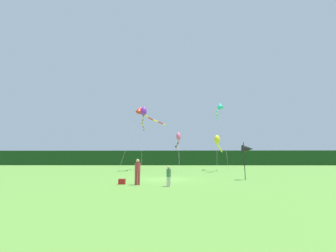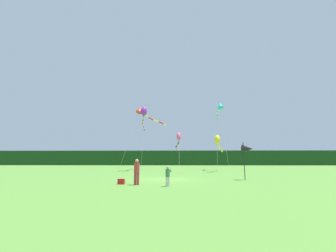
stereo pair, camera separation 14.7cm
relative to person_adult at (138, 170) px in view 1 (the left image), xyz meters
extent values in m
plane|color=#5B9338|center=(1.88, 3.99, -0.96)|extent=(120.00, 120.00, 0.00)
cube|color=#193D19|center=(1.88, 48.99, 1.16)|extent=(108.00, 3.09, 4.25)
cylinder|color=#B23338|center=(-0.09, 0.00, -0.55)|extent=(0.17, 0.17, 0.83)
cylinder|color=#B23338|center=(0.09, 0.00, -0.55)|extent=(0.17, 0.17, 0.83)
cylinder|color=#B23338|center=(0.00, 0.00, 0.19)|extent=(0.38, 0.38, 0.65)
sphere|color=tan|center=(0.00, 0.00, 0.64)|extent=(0.24, 0.24, 0.24)
cylinder|color=silver|center=(2.07, -0.87, -0.66)|extent=(0.13, 0.13, 0.61)
cylinder|color=silver|center=(2.21, -0.87, -0.66)|extent=(0.13, 0.13, 0.61)
cylinder|color=#3F724C|center=(2.14, -0.87, -0.11)|extent=(0.28, 0.28, 0.49)
sphere|color=tan|center=(2.14, -0.87, 0.22)|extent=(0.18, 0.18, 0.18)
cube|color=red|center=(-1.13, 0.38, -0.78)|extent=(0.46, 0.33, 0.37)
cylinder|color=black|center=(8.51, 3.69, 0.62)|extent=(0.06, 0.06, 3.16)
cone|color=black|center=(8.86, 3.69, 1.63)|extent=(0.90, 0.70, 0.70)
cylinder|color=#B2B2B2|center=(3.26, 13.26, 1.51)|extent=(0.07, 4.40, 4.96)
ellipsoid|color=#E5598C|center=(3.28, 15.46, 3.99)|extent=(0.67, 1.35, 1.55)
cylinder|color=#E5598C|center=(3.31, 16.06, 3.41)|extent=(0.25, 1.23, 0.32)
cylinder|color=black|center=(3.28, 17.25, 3.22)|extent=(0.30, 1.26, 0.46)
cylinder|color=#E5598C|center=(3.21, 18.45, 3.01)|extent=(0.25, 1.23, 0.35)
cylinder|color=black|center=(3.05, 19.63, 2.86)|extent=(0.46, 1.24, 0.34)
cylinder|color=#E5598C|center=(3.00, 20.81, 2.65)|extent=(0.36, 1.26, 0.49)
cylinder|color=#B2B2B2|center=(-1.96, 15.92, 3.56)|extent=(0.14, 2.39, 9.04)
ellipsoid|color=purple|center=(-2.03, 17.11, 8.08)|extent=(1.00, 1.05, 1.52)
cylinder|color=purple|center=(-2.09, 17.46, 7.43)|extent=(0.34, 0.79, 0.35)
cylinder|color=yellow|center=(-2.22, 18.17, 7.28)|extent=(0.33, 0.79, 0.36)
cylinder|color=purple|center=(-2.36, 18.88, 7.08)|extent=(0.36, 0.81, 0.42)
cylinder|color=yellow|center=(-2.49, 19.59, 6.91)|extent=(0.31, 0.78, 0.31)
cylinder|color=purple|center=(-2.64, 20.30, 6.80)|extent=(0.40, 0.78, 0.30)
cylinder|color=yellow|center=(-2.68, 21.00, 6.65)|extent=(0.32, 0.80, 0.39)
cylinder|color=purple|center=(-2.69, 21.72, 6.43)|extent=(0.34, 0.81, 0.44)
cylinder|color=yellow|center=(-2.73, 22.43, 6.26)|extent=(0.26, 0.76, 0.29)
cylinder|color=purple|center=(-2.76, 23.15, 6.13)|extent=(0.32, 0.79, 0.37)
cylinder|color=#B2B2B2|center=(10.03, 16.44, 4.20)|extent=(0.10, 4.07, 10.33)
cone|color=#1EB7CC|center=(10.07, 18.47, 9.36)|extent=(0.95, 1.24, 1.25)
cylinder|color=#1EB7CC|center=(10.02, 18.79, 8.90)|extent=(0.31, 0.72, 0.33)
cylinder|color=white|center=(9.94, 19.45, 8.79)|extent=(0.25, 0.70, 0.28)
cylinder|color=#1EB7CC|center=(9.93, 20.10, 8.71)|extent=(0.24, 0.70, 0.29)
cylinder|color=white|center=(10.03, 20.75, 8.55)|extent=(0.37, 0.75, 0.41)
cylinder|color=#1EB7CC|center=(10.18, 21.40, 8.35)|extent=(0.35, 0.74, 0.39)
cylinder|color=white|center=(10.28, 22.05, 8.21)|extent=(0.25, 0.70, 0.27)
cylinder|color=#1EB7CC|center=(10.38, 22.70, 8.13)|extent=(0.35, 0.71, 0.28)
cylinder|color=#B2B2B2|center=(8.30, 13.61, 1.24)|extent=(0.56, 1.80, 4.41)
ellipsoid|color=yellow|center=(8.56, 14.50, 3.44)|extent=(1.09, 1.37, 1.45)
cylinder|color=yellow|center=(8.70, 14.90, 2.79)|extent=(0.48, 0.92, 0.47)
cylinder|color=yellow|center=(9.00, 15.68, 2.57)|extent=(0.52, 0.88, 0.35)
cylinder|color=yellow|center=(9.28, 16.47, 2.43)|extent=(0.44, 0.89, 0.32)
cylinder|color=yellow|center=(9.60, 17.23, 2.27)|extent=(0.61, 0.87, 0.40)
cylinder|color=yellow|center=(9.90, 18.00, 2.11)|extent=(0.38, 0.89, 0.32)
cylinder|color=yellow|center=(10.12, 18.81, 1.99)|extent=(0.46, 0.88, 0.30)
cylinder|color=#B2B2B2|center=(-3.82, 15.80, 3.72)|extent=(2.31, 3.08, 9.37)
cone|color=red|center=(-2.68, 17.32, 8.40)|extent=(1.64, 1.70, 1.34)
cylinder|color=red|center=(-2.43, 17.84, 7.90)|extent=(0.70, 1.14, 0.38)
cylinder|color=yellow|center=(-1.90, 18.85, 7.71)|extent=(0.74, 1.13, 0.40)
cylinder|color=red|center=(-1.25, 19.78, 7.46)|extent=(0.93, 1.03, 0.51)
cylinder|color=yellow|center=(-0.47, 20.61, 7.22)|extent=(0.98, 0.96, 0.37)
cylinder|color=red|center=(0.34, 21.41, 7.04)|extent=(0.96, 0.97, 0.37)
cylinder|color=yellow|center=(0.97, 22.34, 6.86)|extent=(0.65, 1.16, 0.39)
camera|label=1|loc=(2.36, -14.61, 0.75)|focal=22.56mm
camera|label=2|loc=(2.50, -14.61, 0.75)|focal=22.56mm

